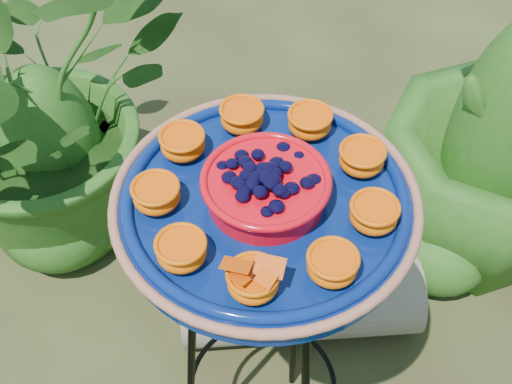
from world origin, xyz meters
TOP-DOWN VIEW (x-y plane):
  - tripod_stand at (0.05, 0.01)m, footprint 0.42×0.42m
  - feeder_dish at (0.05, 0.01)m, footprint 0.59×0.59m
  - driftwood_log at (0.14, 0.35)m, footprint 0.65×0.28m
  - shrub_back_left at (-0.57, 0.71)m, footprint 1.12×1.12m

SIDE VIEW (x-z plane):
  - driftwood_log at x=0.14m, z-range 0.00..0.21m
  - shrub_back_left at x=-0.57m, z-range 0.00..0.94m
  - tripod_stand at x=0.05m, z-range 0.10..0.98m
  - feeder_dish at x=0.05m, z-range 0.87..0.98m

